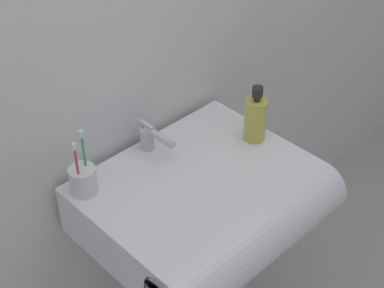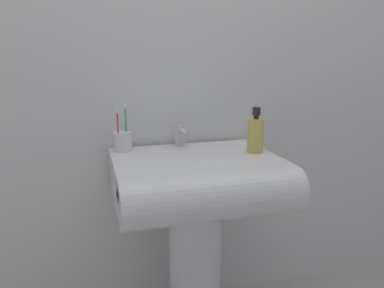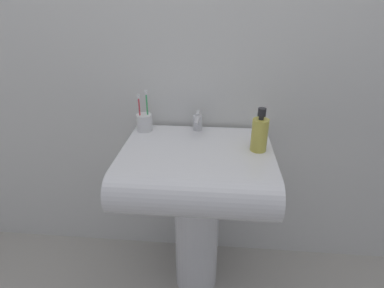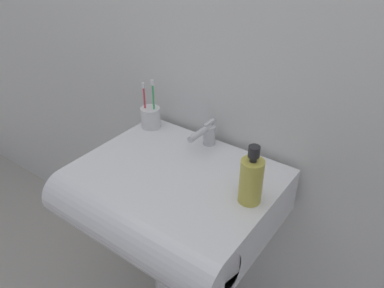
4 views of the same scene
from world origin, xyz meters
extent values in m
cube|color=silver|center=(0.00, 0.27, 1.20)|extent=(5.00, 0.05, 2.40)
cylinder|color=white|center=(0.00, 0.00, 0.32)|extent=(0.21, 0.21, 0.63)
cube|color=white|center=(0.00, 0.00, 0.71)|extent=(0.63, 0.45, 0.16)
cylinder|color=white|center=(0.00, -0.23, 0.71)|extent=(0.63, 0.16, 0.16)
cylinder|color=silver|center=(-0.01, 0.19, 0.83)|extent=(0.04, 0.04, 0.07)
cylinder|color=silver|center=(-0.01, 0.13, 0.86)|extent=(0.02, 0.11, 0.02)
cube|color=silver|center=(-0.01, 0.19, 0.88)|extent=(0.01, 0.06, 0.01)
cylinder|color=white|center=(-0.26, 0.16, 0.83)|extent=(0.07, 0.07, 0.08)
cylinder|color=#D83F4C|center=(-0.28, 0.15, 0.88)|extent=(0.01, 0.01, 0.15)
cube|color=white|center=(-0.28, 0.15, 0.96)|extent=(0.01, 0.01, 0.02)
cylinder|color=#3FB266|center=(-0.24, 0.16, 0.89)|extent=(0.01, 0.01, 0.16)
cube|color=white|center=(-0.24, 0.16, 0.98)|extent=(0.01, 0.01, 0.02)
cylinder|color=gold|center=(0.25, 0.00, 0.86)|extent=(0.07, 0.07, 0.14)
cylinder|color=#262628|center=(0.25, 0.00, 0.94)|extent=(0.02, 0.02, 0.01)
cylinder|color=#262628|center=(0.25, 0.00, 0.96)|extent=(0.03, 0.03, 0.03)
camera|label=1|loc=(-0.87, -0.90, 1.87)|focal=55.00mm
camera|label=2|loc=(-0.39, -1.34, 1.17)|focal=35.00mm
camera|label=3|loc=(0.08, -1.12, 1.36)|focal=28.00mm
camera|label=4|loc=(0.60, -0.76, 1.50)|focal=35.00mm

